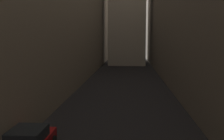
{
  "coord_description": "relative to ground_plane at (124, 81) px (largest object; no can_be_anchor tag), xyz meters",
  "views": [
    {
      "loc": [
        0.76,
        9.99,
        6.06
      ],
      "look_at": [
        0.0,
        21.46,
        4.71
      ],
      "focal_mm": 43.76,
      "sensor_mm": 36.0,
      "label": 1
    }
  ],
  "objects": [
    {
      "name": "ground_plane",
      "position": [
        0.0,
        0.0,
        0.0
      ],
      "size": [
        264.0,
        264.0,
        0.0
      ],
      "primitive_type": "plane",
      "color": "black"
    }
  ]
}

